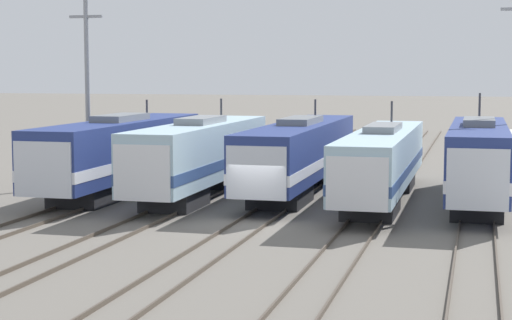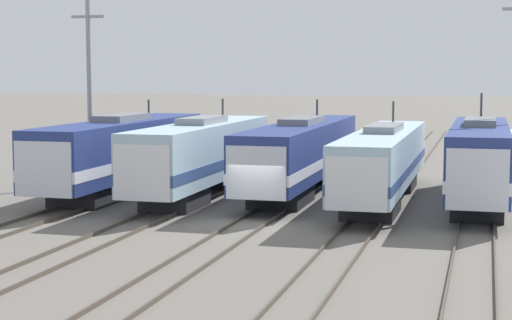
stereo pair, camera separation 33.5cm
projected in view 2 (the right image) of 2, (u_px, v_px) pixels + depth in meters
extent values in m
plane|color=#666059|center=(253.00, 223.00, 37.35)|extent=(400.00, 400.00, 0.00)
cube|color=#4C4238|center=(44.00, 211.00, 39.98)|extent=(0.07, 120.00, 0.15)
cube|color=#4C4238|center=(72.00, 213.00, 39.61)|extent=(0.07, 120.00, 0.15)
cube|color=#4C4238|center=(138.00, 216.00, 38.76)|extent=(0.07, 120.00, 0.15)
cube|color=#4C4238|center=(167.00, 217.00, 38.38)|extent=(0.07, 120.00, 0.15)
cube|color=#4C4238|center=(237.00, 221.00, 37.53)|extent=(0.07, 120.00, 0.15)
cube|color=#4C4238|center=(269.00, 222.00, 37.16)|extent=(0.07, 120.00, 0.15)
cube|color=#4C4238|center=(344.00, 226.00, 36.30)|extent=(0.07, 120.00, 0.15)
cube|color=#4C4238|center=(378.00, 227.00, 35.93)|extent=(0.07, 120.00, 0.15)
cube|color=#4C4238|center=(458.00, 231.00, 35.08)|extent=(0.07, 120.00, 0.15)
cube|color=#4C4238|center=(494.00, 233.00, 34.70)|extent=(0.07, 120.00, 0.15)
cube|color=black|center=(88.00, 194.00, 42.72)|extent=(2.61, 3.81, 0.95)
cube|color=black|center=(153.00, 174.00, 51.04)|extent=(2.61, 3.81, 0.95)
cube|color=navy|center=(123.00, 148.00, 46.68)|extent=(3.07, 17.32, 2.97)
cube|color=silver|center=(123.00, 159.00, 46.74)|extent=(3.11, 17.36, 0.54)
cube|color=silver|center=(55.00, 167.00, 39.39)|extent=(2.82, 2.28, 2.53)
cube|color=black|center=(43.00, 157.00, 38.31)|extent=(2.40, 0.08, 0.71)
cube|color=slate|center=(122.00, 118.00, 46.51)|extent=(1.69, 4.33, 0.35)
cylinder|color=#38383D|center=(149.00, 108.00, 50.13)|extent=(0.12, 0.12, 1.03)
cube|color=#232326|center=(175.00, 198.00, 41.37)|extent=(2.44, 3.62, 0.95)
cube|color=#232326|center=(226.00, 178.00, 49.27)|extent=(2.44, 3.62, 0.95)
cube|color=#9EBCCC|center=(202.00, 151.00, 45.12)|extent=(2.87, 16.44, 2.92)
cube|color=navy|center=(202.00, 162.00, 45.18)|extent=(2.91, 16.48, 0.53)
cube|color=silver|center=(151.00, 170.00, 38.30)|extent=(2.64, 2.39, 2.48)
cube|color=black|center=(142.00, 160.00, 37.18)|extent=(2.25, 0.08, 0.70)
cube|color=gray|center=(202.00, 120.00, 44.95)|extent=(1.58, 4.11, 0.35)
cylinder|color=#38383D|center=(223.00, 109.00, 48.38)|extent=(0.12, 0.12, 1.20)
cube|color=black|center=(281.00, 195.00, 42.41)|extent=(2.53, 4.23, 0.95)
cube|color=black|center=(318.00, 173.00, 51.64)|extent=(2.53, 4.23, 0.95)
cube|color=navy|center=(302.00, 149.00, 46.83)|extent=(2.98, 19.23, 2.81)
cube|color=silver|center=(302.00, 159.00, 46.89)|extent=(3.02, 19.27, 0.51)
cube|color=silver|center=(263.00, 170.00, 38.67)|extent=(2.74, 2.38, 2.39)
cube|color=black|center=(256.00, 161.00, 37.55)|extent=(2.33, 0.08, 0.67)
cube|color=slate|center=(302.00, 120.00, 46.67)|extent=(1.64, 4.81, 0.35)
cylinder|color=#38383D|center=(317.00, 109.00, 50.69)|extent=(0.12, 0.12, 1.20)
cube|color=#232326|center=(371.00, 205.00, 39.25)|extent=(2.35, 4.16, 0.95)
cube|color=#232326|center=(393.00, 180.00, 48.34)|extent=(2.35, 4.16, 0.95)
cube|color=#9EBCCC|center=(384.00, 157.00, 43.61)|extent=(2.76, 18.92, 2.62)
cube|color=navy|center=(384.00, 167.00, 43.66)|extent=(2.80, 18.96, 0.47)
cube|color=silver|center=(360.00, 181.00, 35.62)|extent=(2.54, 2.43, 2.22)
cube|color=black|center=(356.00, 172.00, 34.48)|extent=(2.16, 0.08, 0.62)
cube|color=gray|center=(384.00, 128.00, 43.46)|extent=(1.52, 4.73, 0.35)
cylinder|color=#38383D|center=(393.00, 114.00, 47.40)|extent=(0.12, 0.12, 1.39)
cube|color=black|center=(477.00, 207.00, 38.71)|extent=(2.30, 3.60, 0.95)
cube|color=black|center=(479.00, 184.00, 46.57)|extent=(2.30, 3.60, 0.95)
cube|color=navy|center=(479.00, 155.00, 42.44)|extent=(2.71, 16.37, 2.99)
cube|color=silver|center=(479.00, 167.00, 42.50)|extent=(2.75, 16.41, 0.54)
cube|color=silver|center=(478.00, 178.00, 35.36)|extent=(2.49, 1.78, 2.54)
cube|color=black|center=(478.00, 166.00, 34.53)|extent=(2.12, 0.08, 0.71)
cube|color=slate|center=(480.00, 122.00, 42.27)|extent=(1.49, 4.09, 0.35)
cylinder|color=#38383D|center=(481.00, 107.00, 45.66)|extent=(0.12, 0.12, 1.51)
cylinder|color=gray|center=(89.00, 90.00, 49.63)|extent=(0.28, 0.28, 11.07)
cube|color=gray|center=(88.00, 17.00, 49.19)|extent=(2.04, 0.16, 0.16)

